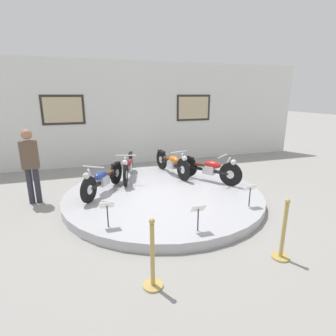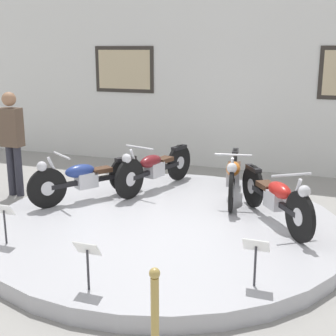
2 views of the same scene
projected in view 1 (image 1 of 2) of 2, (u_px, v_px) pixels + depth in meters
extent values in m
plane|color=gray|center=(164.00, 199.00, 6.64)|extent=(60.00, 60.00, 0.00)
cylinder|color=#ADADB2|center=(164.00, 195.00, 6.61)|extent=(4.87, 4.87, 0.19)
cube|color=silver|center=(133.00, 114.00, 9.73)|extent=(14.00, 0.20, 3.71)
cube|color=#2D2823|center=(63.00, 110.00, 8.87)|extent=(1.40, 0.02, 1.00)
cube|color=#C6B289|center=(63.00, 110.00, 8.87)|extent=(1.24, 0.02, 0.84)
cube|color=#2D2823|center=(194.00, 108.00, 10.29)|extent=(1.40, 0.02, 1.00)
cube|color=#C6B289|center=(194.00, 108.00, 10.29)|extent=(1.24, 0.02, 0.84)
cylinder|color=black|center=(89.00, 190.00, 5.84)|extent=(0.38, 0.53, 0.60)
cylinder|color=silver|center=(89.00, 190.00, 5.84)|extent=(0.17, 0.21, 0.21)
cylinder|color=black|center=(116.00, 173.00, 7.10)|extent=(0.38, 0.53, 0.60)
cylinder|color=silver|center=(116.00, 173.00, 7.10)|extent=(0.17, 0.21, 0.21)
cube|color=black|center=(104.00, 180.00, 6.47)|extent=(0.74, 1.07, 0.07)
cube|color=silver|center=(103.00, 180.00, 6.43)|extent=(0.34, 0.38, 0.24)
ellipsoid|color=navy|center=(100.00, 175.00, 6.29)|extent=(0.45, 0.52, 0.20)
cube|color=#472D1E|center=(108.00, 173.00, 6.64)|extent=(0.34, 0.38, 0.07)
cube|color=black|center=(116.00, 164.00, 7.03)|extent=(0.28, 0.36, 0.06)
cylinder|color=silver|center=(92.00, 179.00, 5.93)|extent=(0.17, 0.23, 0.54)
cylinder|color=silver|center=(93.00, 167.00, 5.96)|extent=(0.47, 0.32, 0.03)
sphere|color=silver|center=(86.00, 176.00, 5.70)|extent=(0.15, 0.15, 0.15)
cylinder|color=black|center=(126.00, 175.00, 6.87)|extent=(0.23, 0.63, 0.64)
cylinder|color=silver|center=(126.00, 175.00, 6.87)|extent=(0.12, 0.23, 0.22)
cylinder|color=black|center=(131.00, 162.00, 8.17)|extent=(0.23, 0.63, 0.64)
cylinder|color=silver|center=(131.00, 162.00, 8.17)|extent=(0.12, 0.23, 0.22)
cube|color=black|center=(128.00, 168.00, 7.52)|extent=(0.41, 1.21, 0.07)
cube|color=silver|center=(128.00, 167.00, 7.48)|extent=(0.28, 0.36, 0.24)
ellipsoid|color=maroon|center=(128.00, 163.00, 7.34)|extent=(0.34, 0.52, 0.20)
cube|color=#472D1E|center=(129.00, 161.00, 7.70)|extent=(0.28, 0.36, 0.07)
cube|color=black|center=(130.00, 153.00, 8.10)|extent=(0.19, 0.37, 0.06)
cylinder|color=silver|center=(126.00, 166.00, 6.96)|extent=(0.11, 0.25, 0.54)
cylinder|color=silver|center=(126.00, 155.00, 7.00)|extent=(0.53, 0.18, 0.03)
sphere|color=silver|center=(125.00, 163.00, 6.73)|extent=(0.15, 0.15, 0.15)
cylinder|color=black|center=(183.00, 170.00, 7.34)|extent=(0.17, 0.64, 0.64)
cylinder|color=silver|center=(183.00, 170.00, 7.34)|extent=(0.10, 0.23, 0.22)
cylinder|color=black|center=(162.00, 160.00, 8.49)|extent=(0.17, 0.64, 0.64)
cylinder|color=silver|center=(162.00, 160.00, 8.49)|extent=(0.10, 0.23, 0.22)
cube|color=black|center=(172.00, 164.00, 7.91)|extent=(0.29, 1.23, 0.07)
cube|color=silver|center=(172.00, 164.00, 7.87)|extent=(0.25, 0.35, 0.24)
ellipsoid|color=#D16619|center=(174.00, 159.00, 7.75)|extent=(0.30, 0.51, 0.20)
cube|color=#472D1E|center=(168.00, 158.00, 8.06)|extent=(0.25, 0.35, 0.07)
cube|color=black|center=(161.00, 151.00, 8.41)|extent=(0.16, 0.37, 0.06)
cylinder|color=silver|center=(181.00, 162.00, 7.41)|extent=(0.09, 0.25, 0.54)
cylinder|color=silver|center=(179.00, 152.00, 7.43)|extent=(0.54, 0.13, 0.03)
sphere|color=silver|center=(185.00, 158.00, 7.20)|extent=(0.15, 0.15, 0.15)
cylinder|color=black|center=(231.00, 174.00, 6.91)|extent=(0.41, 0.55, 0.63)
cylinder|color=silver|center=(231.00, 174.00, 6.91)|extent=(0.18, 0.22, 0.22)
cylinder|color=black|center=(188.00, 166.00, 7.70)|extent=(0.41, 0.55, 0.63)
cylinder|color=silver|center=(188.00, 166.00, 7.70)|extent=(0.18, 0.22, 0.22)
cube|color=black|center=(208.00, 170.00, 7.31)|extent=(0.77, 1.06, 0.07)
cube|color=silver|center=(209.00, 170.00, 7.28)|extent=(0.35, 0.38, 0.24)
ellipsoid|color=red|center=(213.00, 165.00, 7.18)|extent=(0.46, 0.52, 0.20)
cube|color=#472D1E|center=(201.00, 164.00, 7.39)|extent=(0.35, 0.38, 0.07)
cube|color=black|center=(188.00, 157.00, 7.62)|extent=(0.29, 0.35, 0.06)
cylinder|color=silver|center=(226.00, 166.00, 6.95)|extent=(0.18, 0.23, 0.54)
cylinder|color=silver|center=(223.00, 156.00, 6.94)|extent=(0.46, 0.34, 0.03)
sphere|color=silver|center=(234.00, 162.00, 6.79)|extent=(0.15, 0.15, 0.15)
cylinder|color=#333338|center=(108.00, 216.00, 4.77)|extent=(0.02, 0.02, 0.42)
cube|color=white|center=(107.00, 205.00, 4.71)|extent=(0.26, 0.11, 0.15)
cylinder|color=#333338|center=(198.00, 220.00, 4.62)|extent=(0.02, 0.02, 0.42)
cube|color=white|center=(198.00, 208.00, 4.56)|extent=(0.26, 0.11, 0.15)
cylinder|color=#333338|center=(250.00, 197.00, 5.66)|extent=(0.02, 0.02, 0.42)
cube|color=white|center=(250.00, 187.00, 5.60)|extent=(0.26, 0.11, 0.15)
cylinder|color=#2D2D38|center=(30.00, 186.00, 6.25)|extent=(0.13, 0.13, 0.87)
cylinder|color=#2D2D38|center=(38.00, 185.00, 6.29)|extent=(0.13, 0.13, 0.87)
cube|color=brown|center=(29.00, 155.00, 6.06)|extent=(0.36, 0.22, 0.65)
sphere|color=#9E7051|center=(26.00, 134.00, 5.94)|extent=(0.24, 0.24, 0.24)
cylinder|color=tan|center=(153.00, 285.00, 3.60)|extent=(0.28, 0.28, 0.03)
cylinder|color=tan|center=(152.00, 256.00, 3.47)|extent=(0.06, 0.06, 0.95)
sphere|color=tan|center=(152.00, 221.00, 3.34)|extent=(0.08, 0.08, 0.08)
cylinder|color=tan|center=(280.00, 257.00, 4.22)|extent=(0.28, 0.28, 0.03)
cylinder|color=tan|center=(284.00, 231.00, 4.10)|extent=(0.06, 0.06, 0.95)
sphere|color=tan|center=(288.00, 201.00, 3.96)|extent=(0.08, 0.08, 0.08)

